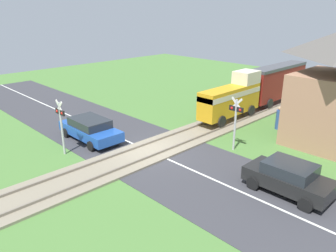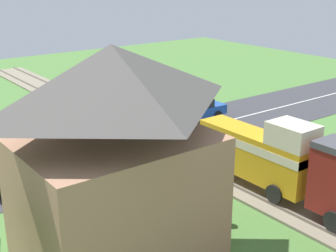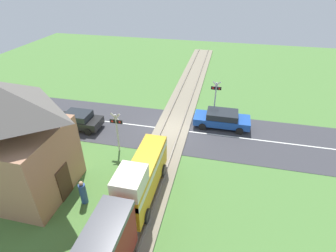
# 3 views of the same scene
# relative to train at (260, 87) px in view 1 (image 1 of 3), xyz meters

# --- Properties ---
(ground_plane) EXTENTS (60.00, 60.00, 0.00)m
(ground_plane) POSITION_rel_train_xyz_m (0.00, -11.43, -1.87)
(ground_plane) COLOR #4C7A38
(road_surface) EXTENTS (48.00, 6.40, 0.02)m
(road_surface) POSITION_rel_train_xyz_m (0.00, -11.43, -1.86)
(road_surface) COLOR #38383D
(road_surface) RESTS_ON ground_plane
(track_bed) EXTENTS (2.80, 48.00, 0.24)m
(track_bed) POSITION_rel_train_xyz_m (0.00, -11.43, -1.80)
(track_bed) COLOR gray
(track_bed) RESTS_ON ground_plane
(train) EXTENTS (1.58, 13.09, 3.18)m
(train) POSITION_rel_train_xyz_m (0.00, 0.00, 0.00)
(train) COLOR gold
(train) RESTS_ON track_bed
(car_near_crossing) EXTENTS (4.55, 2.00, 1.38)m
(car_near_crossing) POSITION_rel_train_xyz_m (-3.92, -12.87, -1.13)
(car_near_crossing) COLOR #1E4CA8
(car_near_crossing) RESTS_ON ground_plane
(car_far_side) EXTENTS (3.70, 1.91, 1.43)m
(car_far_side) POSITION_rel_train_xyz_m (7.51, -9.99, -1.11)
(car_far_side) COLOR black
(car_far_side) RESTS_ON ground_plane
(crossing_signal_west_approach) EXTENTS (0.90, 0.18, 3.11)m
(crossing_signal_west_approach) POSITION_rel_train_xyz_m (-3.14, -15.05, 0.13)
(crossing_signal_west_approach) COLOR #B7B7B7
(crossing_signal_west_approach) RESTS_ON ground_plane
(crossing_signal_east_approach) EXTENTS (0.90, 0.18, 3.11)m
(crossing_signal_east_approach) POSITION_rel_train_xyz_m (3.14, -7.80, 0.13)
(crossing_signal_east_approach) COLOR #B7B7B7
(crossing_signal_east_approach) RESTS_ON ground_plane
(pedestrian_by_station) EXTENTS (0.38, 0.38, 1.55)m
(pedestrian_by_station) POSITION_rel_train_xyz_m (3.22, -2.77, -1.16)
(pedestrian_by_station) COLOR #2D4C8E
(pedestrian_by_station) RESTS_ON ground_plane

